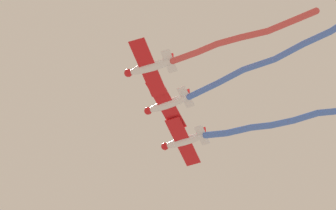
% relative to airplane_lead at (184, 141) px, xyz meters
% --- Properties ---
extents(airplane_lead, '(5.73, 7.60, 1.88)m').
position_rel_airplane_lead_xyz_m(airplane_lead, '(0.00, 0.00, 0.00)').
color(airplane_lead, white).
extents(smoke_trail_lead, '(23.70, 1.84, 2.29)m').
position_rel_airplane_lead_xyz_m(smoke_trail_lead, '(-14.15, -0.08, 0.63)').
color(smoke_trail_lead, '#4C75DB').
extents(airplane_left_wing, '(5.78, 7.63, 1.88)m').
position_rel_airplane_lead_xyz_m(airplane_left_wing, '(0.76, 5.47, 0.30)').
color(airplane_left_wing, white).
extents(smoke_trail_left_wing, '(19.28, 7.27, 1.46)m').
position_rel_airplane_lead_xyz_m(smoke_trail_left_wing, '(-11.27, 9.12, 0.24)').
color(smoke_trail_left_wing, '#4C75DB').
extents(airplane_right_wing, '(5.68, 7.57, 1.88)m').
position_rel_airplane_lead_xyz_m(airplane_right_wing, '(1.52, 10.96, 0.00)').
color(airplane_right_wing, white).
extents(smoke_trail_right_wing, '(15.72, 3.97, 1.59)m').
position_rel_airplane_lead_xyz_m(smoke_trail_right_wing, '(-8.73, 12.73, -0.33)').
color(smoke_trail_right_wing, '#DB4C4C').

